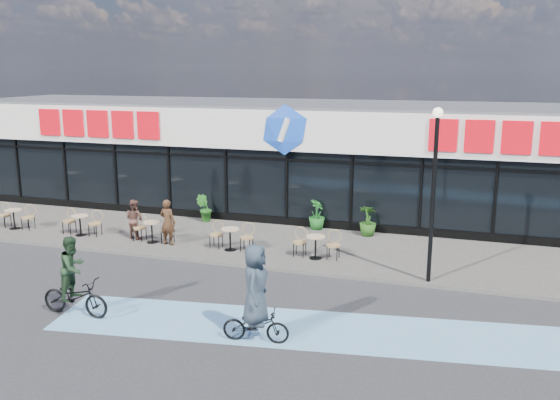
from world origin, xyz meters
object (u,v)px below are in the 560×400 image
(lamp_post, at_px, (434,180))
(potted_plant_right, at_px, (368,220))
(potted_plant_left, at_px, (204,208))
(cyclist_a, at_px, (256,301))
(potted_plant_mid, at_px, (317,215))
(patron_right, at_px, (134,219))
(patron_left, at_px, (168,222))

(lamp_post, distance_m, potted_plant_right, 5.37)
(potted_plant_left, relative_size, cyclist_a, 0.47)
(potted_plant_right, bearing_deg, potted_plant_mid, 171.98)
(patron_right, distance_m, cyclist_a, 9.19)
(potted_plant_mid, height_order, cyclist_a, cyclist_a)
(cyclist_a, bearing_deg, patron_left, 132.34)
(potted_plant_mid, bearing_deg, lamp_post, -45.13)
(potted_plant_left, xyz_separation_m, patron_left, (0.14, -3.24, 0.26))
(potted_plant_right, bearing_deg, lamp_post, -59.57)
(lamp_post, xyz_separation_m, patron_right, (-10.26, 1.26, -2.23))
(potted_plant_right, relative_size, patron_right, 0.79)
(potted_plant_right, distance_m, cyclist_a, 9.11)
(lamp_post, height_order, cyclist_a, lamp_post)
(patron_left, relative_size, patron_right, 1.12)
(potted_plant_left, xyz_separation_m, cyclist_a, (5.46, -9.08, 0.35))
(lamp_post, relative_size, patron_right, 3.47)
(lamp_post, bearing_deg, patron_right, 172.98)
(patron_left, bearing_deg, lamp_post, -179.98)
(potted_plant_right, bearing_deg, potted_plant_left, 179.78)
(potted_plant_left, bearing_deg, lamp_post, -25.12)
(potted_plant_mid, xyz_separation_m, cyclist_a, (0.96, -9.33, 0.32))
(patron_left, bearing_deg, cyclist_a, 138.47)
(cyclist_a, bearing_deg, potted_plant_mid, 95.90)
(patron_right, bearing_deg, potted_plant_right, -145.67)
(potted_plant_mid, xyz_separation_m, patron_left, (-4.36, -3.49, 0.24))
(potted_plant_mid, distance_m, potted_plant_right, 1.99)
(lamp_post, height_order, potted_plant_left, lamp_post)
(lamp_post, xyz_separation_m, potted_plant_mid, (-4.41, 4.43, -2.37))
(potted_plant_mid, xyz_separation_m, patron_right, (-5.85, -3.17, 0.15))
(potted_plant_left, bearing_deg, cyclist_a, -58.96)
(lamp_post, bearing_deg, patron_left, 173.90)
(lamp_post, distance_m, cyclist_a, 6.33)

